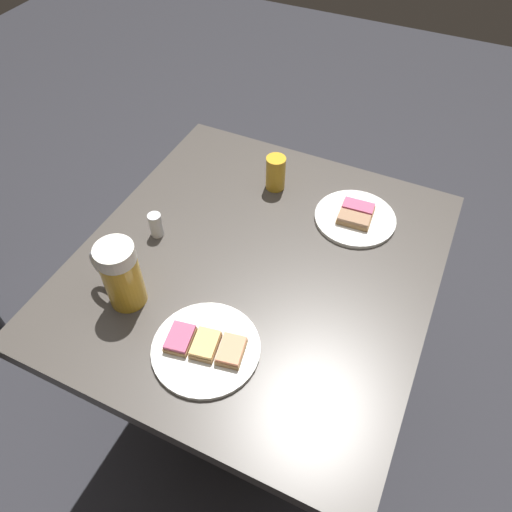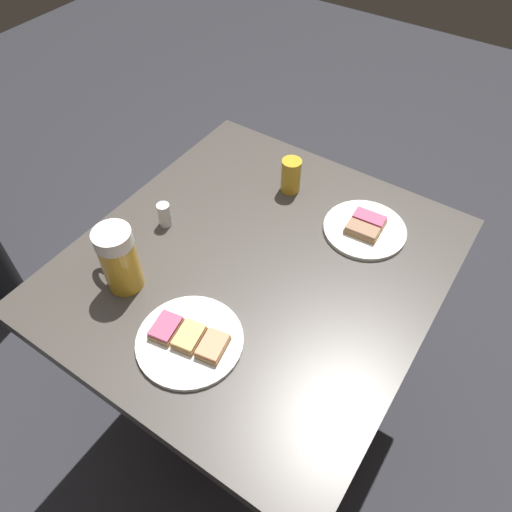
{
  "view_description": "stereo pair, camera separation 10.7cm",
  "coord_description": "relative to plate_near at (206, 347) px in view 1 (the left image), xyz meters",
  "views": [
    {
      "loc": [
        0.64,
        0.3,
        1.53
      ],
      "look_at": [
        0.0,
        0.0,
        0.72
      ],
      "focal_mm": 33.99,
      "sensor_mm": 36.0,
      "label": 1
    },
    {
      "loc": [
        0.58,
        0.39,
        1.53
      ],
      "look_at": [
        0.0,
        0.0,
        0.72
      ],
      "focal_mm": 33.99,
      "sensor_mm": 36.0,
      "label": 2
    }
  ],
  "objects": [
    {
      "name": "plate_near",
      "position": [
        0.0,
        0.0,
        0.0
      ],
      "size": [
        0.21,
        0.21,
        0.03
      ],
      "color": "white",
      "rests_on": "cafe_table"
    },
    {
      "name": "cafe_table",
      "position": [
        -0.24,
        -0.01,
        -0.15
      ],
      "size": [
        0.84,
        0.77,
        0.7
      ],
      "color": "black",
      "rests_on": "ground_plane"
    },
    {
      "name": "beer_glass_small",
      "position": [
        -0.5,
        -0.07,
        0.04
      ],
      "size": [
        0.05,
        0.05,
        0.09
      ],
      "primitive_type": "cylinder",
      "color": "gold",
      "rests_on": "cafe_table"
    },
    {
      "name": "ground_plane",
      "position": [
        -0.24,
        -0.01,
        -0.71
      ],
      "size": [
        6.0,
        6.0,
        0.0
      ],
      "primitive_type": "plane",
      "color": "#28282D"
    },
    {
      "name": "beer_mug",
      "position": [
        -0.04,
        -0.21,
        0.07
      ],
      "size": [
        0.08,
        0.13,
        0.16
      ],
      "color": "gold",
      "rests_on": "cafe_table"
    },
    {
      "name": "plate_far",
      "position": [
        -0.47,
        0.15,
        -0.0
      ],
      "size": [
        0.2,
        0.2,
        0.03
      ],
      "color": "white",
      "rests_on": "cafe_table"
    },
    {
      "name": "salt_shaker",
      "position": [
        -0.22,
        -0.25,
        0.02
      ],
      "size": [
        0.03,
        0.03,
        0.06
      ],
      "primitive_type": "cylinder",
      "color": "silver",
      "rests_on": "cafe_table"
    }
  ]
}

